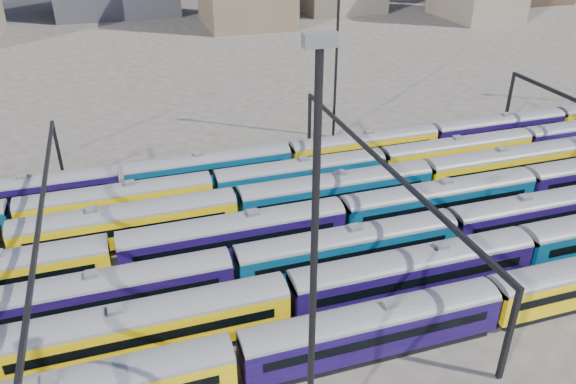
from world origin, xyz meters
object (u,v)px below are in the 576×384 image
object	(u,v)px
rake_1	(145,324)
mast_2	(314,274)
rake_2	(233,267)
rake_0	(373,325)

from	to	relation	value
rake_1	mast_2	bearing A→B (deg)	-55.27
rake_1	rake_2	distance (m)	9.12
rake_0	rake_2	distance (m)	12.85
rake_1	rake_0	bearing A→B (deg)	-17.66
rake_0	mast_2	bearing A→B (deg)	-136.54
rake_0	mast_2	xyz separation A→B (m)	(-7.39, -7.00, 11.36)
rake_2	rake_0	bearing A→B (deg)	-51.07
rake_1	mast_2	size ratio (longest dim) A/B	4.21
rake_1	mast_2	distance (m)	18.38
rake_2	mast_2	distance (m)	20.42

